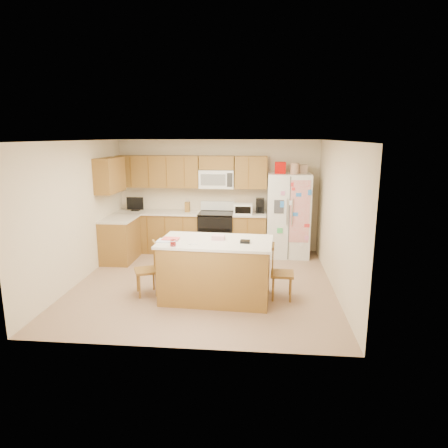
# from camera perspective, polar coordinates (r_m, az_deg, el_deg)

# --- Properties ---
(ground) EXTENTS (4.50, 4.50, 0.00)m
(ground) POSITION_cam_1_polar(r_m,az_deg,el_deg) (7.23, -2.82, -8.43)
(ground) COLOR #987760
(ground) RESTS_ON ground
(room_shell) EXTENTS (4.60, 4.60, 2.52)m
(room_shell) POSITION_cam_1_polar(r_m,az_deg,el_deg) (6.85, -2.95, 2.90)
(room_shell) COLOR beige
(room_shell) RESTS_ON ground
(cabinetry) EXTENTS (3.36, 1.56, 2.15)m
(cabinetry) POSITION_cam_1_polar(r_m,az_deg,el_deg) (8.86, -7.53, 1.55)
(cabinetry) COLOR olive
(cabinetry) RESTS_ON ground
(stove) EXTENTS (0.76, 0.65, 1.13)m
(stove) POSITION_cam_1_polar(r_m,az_deg,el_deg) (8.93, -1.09, -1.15)
(stove) COLOR black
(stove) RESTS_ON ground
(refrigerator) EXTENTS (0.90, 0.79, 2.04)m
(refrigerator) POSITION_cam_1_polar(r_m,az_deg,el_deg) (8.73, 9.15, 1.38)
(refrigerator) COLOR white
(refrigerator) RESTS_ON ground
(island) EXTENTS (1.82, 1.12, 1.06)m
(island) POSITION_cam_1_polar(r_m,az_deg,el_deg) (6.42, -1.17, -6.51)
(island) COLOR olive
(island) RESTS_ON ground
(windsor_chair_left) EXTENTS (0.48, 0.49, 0.88)m
(windsor_chair_left) POSITION_cam_1_polar(r_m,az_deg,el_deg) (6.74, -10.85, -6.45)
(windsor_chair_left) COLOR olive
(windsor_chair_left) RESTS_ON ground
(windsor_chair_back) EXTENTS (0.48, 0.46, 0.95)m
(windsor_chair_back) POSITION_cam_1_polar(r_m,az_deg,el_deg) (7.04, -1.42, -5.12)
(windsor_chair_back) COLOR olive
(windsor_chair_back) RESTS_ON ground
(windsor_chair_right) EXTENTS (0.38, 0.40, 0.89)m
(windsor_chair_right) POSITION_cam_1_polar(r_m,az_deg,el_deg) (6.52, 8.10, -6.97)
(windsor_chair_right) COLOR olive
(windsor_chair_right) RESTS_ON ground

